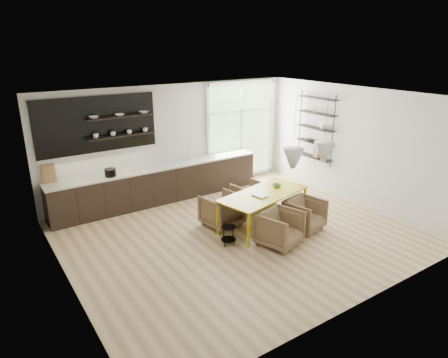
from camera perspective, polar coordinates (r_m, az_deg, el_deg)
room at (r=9.27m, az=1.35°, el=3.77°), size 7.02×6.01×2.91m
kitchen_run at (r=10.26m, az=-9.69°, el=-0.02°), size 5.54×0.69×2.75m
right_shelving at (r=11.07m, az=13.06°, el=6.83°), size 0.26×1.22×1.90m
dining_table at (r=8.78m, az=5.68°, el=-2.35°), size 2.26×1.39×0.77m
armchair_back_left at (r=8.88m, az=-0.33°, el=-4.46°), size 0.87×0.89×0.73m
armchair_back_right at (r=9.74m, az=3.69°, el=-2.47°), size 0.78×0.80×0.67m
armchair_front_left at (r=8.13m, az=7.95°, el=-6.99°), size 0.98×0.99×0.72m
armchair_front_right at (r=8.88m, az=11.44°, el=-4.99°), size 0.89×0.90×0.69m
wire_stool at (r=8.11m, az=0.66°, el=-7.71°), size 0.31×0.31×0.39m
table_book at (r=8.51m, az=4.59°, el=-2.54°), size 0.28×0.35×0.03m
table_bowl at (r=9.18m, az=7.56°, el=-0.92°), size 0.21×0.21×0.06m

